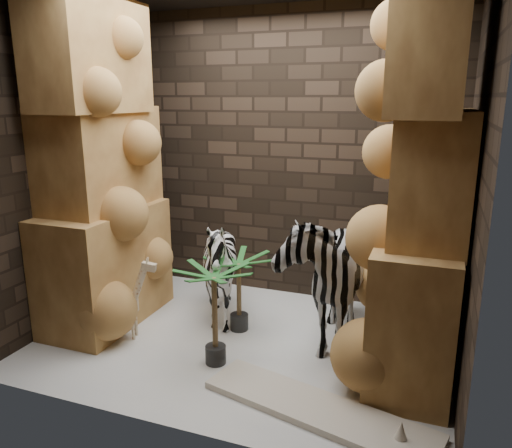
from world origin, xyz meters
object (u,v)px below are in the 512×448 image
at_px(zebra_right, 325,261).
at_px(giraffe_toy, 122,297).
at_px(surfboard, 317,409).
at_px(palm_back, 215,315).
at_px(palm_front, 239,292).
at_px(zebra_left, 220,275).

height_order(zebra_right, giraffe_toy, zebra_right).
relative_size(giraffe_toy, surfboard, 0.47).
distance_m(zebra_right, palm_back, 1.06).
distance_m(palm_back, surfboard, 1.07).
xyz_separation_m(palm_front, palm_back, (0.05, -0.62, 0.05)).
bearing_deg(palm_back, zebra_left, 111.05).
height_order(zebra_left, palm_back, zebra_left).
relative_size(palm_front, surfboard, 0.45).
xyz_separation_m(zebra_left, surfboard, (1.19, -1.04, -0.47)).
bearing_deg(zebra_left, surfboard, -20.96).
xyz_separation_m(zebra_right, palm_front, (-0.77, -0.08, -0.36)).
bearing_deg(palm_front, surfboard, -45.19).
height_order(zebra_left, giraffe_toy, zebra_left).
bearing_deg(palm_back, palm_front, 94.25).
xyz_separation_m(zebra_right, giraffe_toy, (-1.69, -0.58, -0.35)).
height_order(palm_front, palm_back, palm_back).
bearing_deg(zebra_left, palm_front, 6.40).
distance_m(zebra_right, palm_front, 0.86).
height_order(zebra_left, palm_front, zebra_left).
relative_size(palm_back, surfboard, 0.51).
bearing_deg(giraffe_toy, zebra_left, 23.18).
distance_m(zebra_left, palm_front, 0.25).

